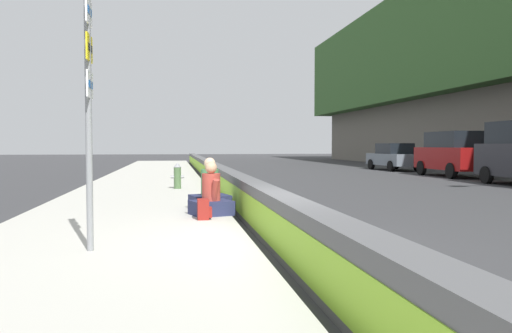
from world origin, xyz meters
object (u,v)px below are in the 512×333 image
route_sign_post (89,100)px  parked_car_fourth (453,153)px  parked_car_midline (394,157)px  seated_person_foreground (211,198)px  seated_person_middle (210,193)px  fire_hydrant (177,175)px  backpack (204,209)px

route_sign_post → parked_car_fourth: route_sign_post is taller
route_sign_post → parked_car_midline: 27.43m
seated_person_foreground → route_sign_post: bearing=150.1°
seated_person_foreground → seated_person_middle: (1.02, -0.05, 0.02)m
fire_hydrant → backpack: (-7.20, -0.45, -0.25)m
seated_person_middle → parked_car_fourth: (12.02, -13.14, 0.67)m
fire_hydrant → backpack: 7.22m
seated_person_middle → parked_car_midline: size_ratio=0.26×
backpack → parked_car_midline: size_ratio=0.09×
seated_person_foreground → seated_person_middle: 1.02m
seated_person_middle → parked_car_midline: (18.60, -12.96, 0.35)m
seated_person_middle → backpack: (-1.63, 0.24, -0.17)m
seated_person_foreground → parked_car_fourth: parked_car_fourth is taller
seated_person_foreground → backpack: bearing=162.4°
fire_hydrant → seated_person_middle: seated_person_middle is taller
backpack → parked_car_fourth: bearing=-44.4°
seated_person_middle → parked_car_midline: 22.67m
fire_hydrant → seated_person_middle: 5.61m
route_sign_post → parked_car_midline: route_sign_post is taller
seated_person_foreground → parked_car_midline: (19.62, -13.00, 0.37)m
route_sign_post → parked_car_midline: size_ratio=0.79×
parked_car_fourth → seated_person_foreground: bearing=134.7°
route_sign_post → parked_car_fourth: size_ratio=0.74×
seated_person_middle → parked_car_fourth: parked_car_fourth is taller
fire_hydrant → seated_person_foreground: (-6.59, -0.65, -0.10)m
backpack → parked_car_midline: parked_car_midline is taller
route_sign_post → backpack: 3.75m
seated_person_foreground → seated_person_middle: seated_person_middle is taller
parked_car_fourth → route_sign_post: bearing=137.3°
parked_car_fourth → parked_car_midline: size_ratio=1.07×
parked_car_midline → fire_hydrant: bearing=133.7°
route_sign_post → seated_person_foreground: (3.34, -1.92, -1.74)m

